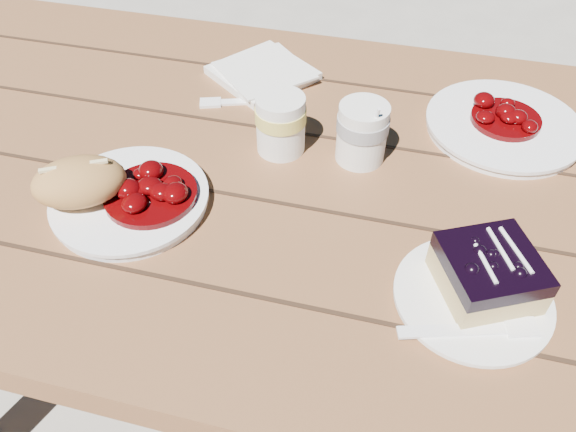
% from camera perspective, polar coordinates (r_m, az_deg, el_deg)
% --- Properties ---
extents(ground, '(60.00, 60.00, 0.00)m').
position_cam_1_polar(ground, '(1.43, 9.83, -20.12)').
color(ground, '#9B968C').
rests_on(ground, ground).
extents(picnic_table, '(2.00, 1.55, 0.75)m').
position_cam_1_polar(picnic_table, '(0.94, 14.24, -4.91)').
color(picnic_table, brown).
rests_on(picnic_table, ground).
extents(main_plate, '(0.21, 0.21, 0.02)m').
position_cam_1_polar(main_plate, '(0.80, -15.70, 1.53)').
color(main_plate, white).
rests_on(main_plate, picnic_table).
extents(goulash_stew, '(0.13, 0.13, 0.04)m').
position_cam_1_polar(goulash_stew, '(0.77, -13.97, 2.98)').
color(goulash_stew, '#500204').
rests_on(goulash_stew, main_plate).
extents(bread_roll, '(0.15, 0.13, 0.06)m').
position_cam_1_polar(bread_roll, '(0.78, -20.45, 3.27)').
color(bread_roll, '#AE7D43').
rests_on(bread_roll, main_plate).
extents(dessert_plate, '(0.18, 0.18, 0.01)m').
position_cam_1_polar(dessert_plate, '(0.70, 18.19, -7.95)').
color(dessert_plate, white).
rests_on(dessert_plate, picnic_table).
extents(blueberry_cake, '(0.14, 0.14, 0.06)m').
position_cam_1_polar(blueberry_cake, '(0.68, 19.67, -5.40)').
color(blueberry_cake, tan).
rests_on(blueberry_cake, dessert_plate).
extents(fork_dessert, '(0.16, 0.07, 0.00)m').
position_cam_1_polar(fork_dessert, '(0.65, 16.50, -11.07)').
color(fork_dessert, white).
rests_on(fork_dessert, dessert_plate).
extents(coffee_cup, '(0.07, 0.07, 0.09)m').
position_cam_1_polar(coffee_cup, '(0.83, 7.52, 8.35)').
color(coffee_cup, white).
rests_on(coffee_cup, picnic_table).
extents(napkin_stack, '(0.21, 0.21, 0.01)m').
position_cam_1_polar(napkin_stack, '(1.03, -2.60, 14.30)').
color(napkin_stack, white).
rests_on(napkin_stack, picnic_table).
extents(fork_table, '(0.16, 0.07, 0.00)m').
position_cam_1_polar(fork_table, '(0.96, -3.35, 11.60)').
color(fork_table, white).
rests_on(fork_table, picnic_table).
extents(second_plate, '(0.24, 0.24, 0.02)m').
position_cam_1_polar(second_plate, '(0.96, 21.03, 8.51)').
color(second_plate, white).
rests_on(second_plate, picnic_table).
extents(second_stew, '(0.11, 0.11, 0.04)m').
position_cam_1_polar(second_stew, '(0.94, 21.49, 9.91)').
color(second_stew, '#500204').
rests_on(second_stew, second_plate).
extents(second_cup, '(0.07, 0.07, 0.09)m').
position_cam_1_polar(second_cup, '(0.84, -0.75, 9.33)').
color(second_cup, white).
rests_on(second_cup, picnic_table).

